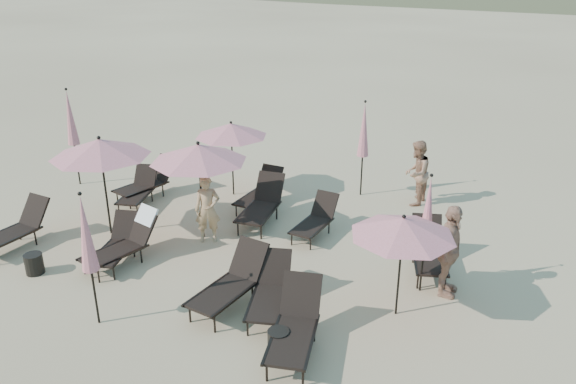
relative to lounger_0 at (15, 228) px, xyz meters
The scene contains 26 objects.
ground 5.04m from the lounger_0, ahead, with size 800.00×800.00×0.00m, color #D6BA8C.
lounger_0 is the anchor object (origin of this frame).
lounger_1 2.78m from the lounger_0, 12.44° to the left, with size 1.00×1.84×1.09m.
lounger_2 2.58m from the lounger_0, 11.71° to the left, with size 1.05×1.70×0.92m.
lounger_3 5.61m from the lounger_0, ahead, with size 0.87×1.88×1.05m.
lounger_4 6.38m from the lounger_0, ahead, with size 1.13×1.78×0.96m.
lounger_5 7.28m from the lounger_0, ahead, with size 1.14×1.93×1.04m.
lounger_6 3.28m from the lounger_0, 74.73° to the left, with size 1.05×1.70×0.91m.
lounger_7 3.76m from the lounger_0, 78.60° to the left, with size 1.04×1.87×1.02m.
lounger_8 5.89m from the lounger_0, 49.09° to the left, with size 0.67×1.68×0.96m.
lounger_9 5.68m from the lounger_0, 40.04° to the left, with size 0.99×1.95×1.07m.
lounger_10 6.85m from the lounger_0, 31.72° to the left, with size 0.66×1.57×0.89m.
lounger_11 9.17m from the lounger_0, 20.34° to the left, with size 1.17×1.81×0.97m.
umbrella_open_0 2.64m from the lounger_0, 47.01° to the left, with size 2.26×2.26×2.43m.
umbrella_open_1 4.50m from the lounger_0, 33.63° to the left, with size 2.20×2.20×2.36m.
umbrella_open_2 8.69m from the lounger_0, ahead, with size 1.87×1.87×2.02m.
umbrella_open_3 5.78m from the lounger_0, 60.82° to the left, with size 1.96×1.96×2.11m.
umbrella_closed_0 4.22m from the lounger_0, 19.93° to the right, with size 0.30×0.30×2.56m.
umbrella_closed_1 9.07m from the lounger_0, 14.87° to the left, with size 0.29×0.29×2.47m.
umbrella_closed_2 4.23m from the lounger_0, 115.88° to the left, with size 0.33×0.33×2.84m.
umbrella_closed_3 8.89m from the lounger_0, 47.46° to the left, with size 0.31×0.31×2.69m.
side_table_0 1.48m from the lounger_0, 26.30° to the right, with size 0.38×0.38×0.44m, color black.
side_table_1 7.10m from the lounger_0, ahead, with size 0.37×0.37×0.43m, color black.
beachgoer_a 4.35m from the lounger_0, 30.93° to the left, with size 0.58×0.38×1.60m, color tan.
beachgoer_b 9.90m from the lounger_0, 41.28° to the left, with size 0.85×0.66×1.75m, color #AD7859.
beachgoer_c 9.46m from the lounger_0, 14.73° to the left, with size 1.10×0.46×1.87m, color tan.
Camera 1 is at (5.62, -7.25, 6.03)m, focal length 35.00 mm.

